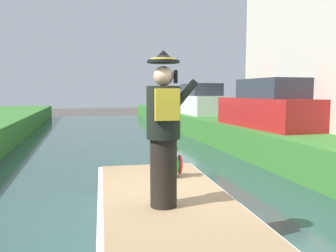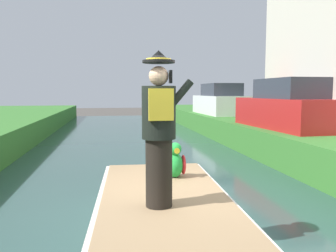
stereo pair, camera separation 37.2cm
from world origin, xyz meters
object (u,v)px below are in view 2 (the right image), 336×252
(boat, at_px, (164,216))
(parked_car_red, at_px, (289,107))
(person_pirate, at_px, (159,130))
(parrot_plush, at_px, (175,162))
(parked_car_white, at_px, (220,101))

(boat, height_order, parked_car_red, parked_car_red)
(person_pirate, bearing_deg, boat, 76.97)
(person_pirate, bearing_deg, parked_car_red, 53.09)
(boat, relative_size, parrot_plush, 7.52)
(parrot_plush, height_order, parked_car_red, parked_car_red)
(boat, bearing_deg, person_pirate, -106.06)
(parked_car_red, distance_m, parked_car_white, 6.69)
(person_pirate, height_order, parked_car_red, person_pirate)
(boat, height_order, parrot_plush, parrot_plush)
(parrot_plush, xyz_separation_m, parked_car_red, (4.35, 4.38, 0.65))
(parrot_plush, relative_size, parked_car_white, 0.14)
(parrot_plush, height_order, parked_car_white, parked_car_white)
(boat, bearing_deg, parked_car_white, 68.70)
(parked_car_red, bearing_deg, parrot_plush, -134.80)
(person_pirate, xyz_separation_m, parked_car_red, (4.79, 5.72, -0.03))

